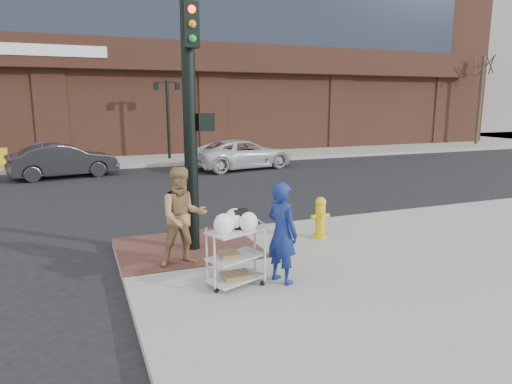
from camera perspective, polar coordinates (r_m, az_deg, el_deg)
name	(u,v)px	position (r m, az deg, el deg)	size (l,w,h in m)	color
ground	(229,265)	(8.91, -3.37, -9.11)	(220.00, 220.00, 0.00)	black
sidewalk_far	(248,134)	(42.80, -0.97, 7.21)	(65.00, 36.00, 0.15)	gray
brick_curb_ramp	(187,247)	(9.53, -8.56, -6.85)	(2.80, 2.40, 0.01)	#513026
filler_block	(439,53)	(62.93, 21.95, 15.86)	(14.00, 20.00, 18.00)	slate
bare_tree_a	(484,54)	(36.26, 26.64, 15.12)	(1.80, 1.80, 7.20)	#382B21
lamp_post	(168,111)	(24.38, -10.96, 9.93)	(1.32, 0.22, 4.00)	black
traffic_signal_pole	(191,115)	(8.97, -8.10, 9.45)	(0.61, 0.51, 5.00)	black
woman_blue	(282,233)	(7.48, 3.27, -5.11)	(0.61, 0.40, 1.68)	navy
pedestrian_tan	(183,217)	(8.33, -9.11, -3.07)	(0.88, 0.69, 1.81)	#946E45
sedan_dark	(63,161)	(20.43, -22.94, 3.63)	(1.48, 4.24, 1.40)	black
minivan_white	(242,154)	(21.34, -1.73, 4.76)	(2.26, 4.91, 1.36)	silver
utility_cart	(236,252)	(7.42, -2.56, -7.44)	(1.02, 0.79, 1.25)	#AEAEB3
fire_hydrant	(320,217)	(10.05, 8.03, -3.13)	(0.43, 0.30, 0.92)	gold
newsbox_yellow	(3,158)	(23.55, -29.06, 3.75)	(0.37, 0.34, 0.89)	gold
newsbox_blue	(41,154)	(23.42, -25.25, 4.26)	(0.45, 0.40, 1.06)	#182AA0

